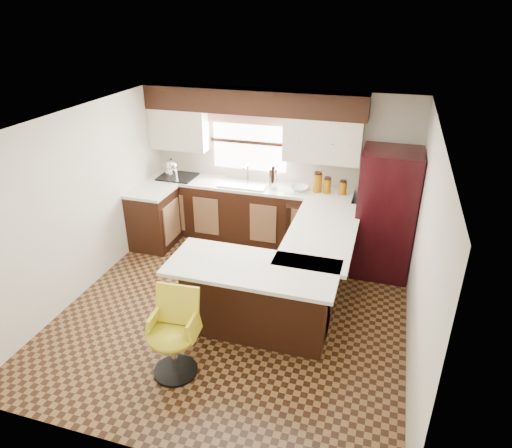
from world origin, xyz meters
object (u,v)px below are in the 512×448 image
(bar_chair, at_px, (172,336))
(peninsula_long, at_px, (316,264))
(refrigerator, at_px, (385,214))
(peninsula_return, at_px, (256,299))

(bar_chair, bearing_deg, peninsula_long, 54.69)
(refrigerator, bearing_deg, peninsula_long, -132.74)
(peninsula_long, bearing_deg, peninsula_return, -118.30)
(refrigerator, bearing_deg, peninsula_return, -125.71)
(peninsula_long, height_order, refrigerator, refrigerator)
(peninsula_long, relative_size, bar_chair, 2.05)
(peninsula_long, distance_m, peninsula_return, 1.11)
(peninsula_return, height_order, refrigerator, refrigerator)
(peninsula_return, distance_m, refrigerator, 2.30)
(peninsula_long, relative_size, refrigerator, 1.08)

